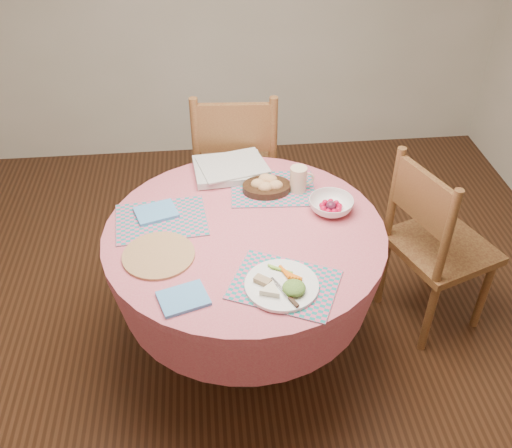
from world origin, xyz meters
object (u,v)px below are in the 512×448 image
Objects in this scene: fruit_bowl at (331,205)px; bread_bowl at (267,185)px; dining_table at (245,263)px; chair_back at (236,168)px; dinner_plate at (284,284)px; wicker_trivet at (159,255)px; latte_mug at (299,179)px; chair_right at (434,243)px.

bread_bowl is at bearing 146.05° from fruit_bowl.
dining_table is 0.47m from fruit_bowl.
fruit_bowl is at bearing -33.95° from bread_bowl.
chair_back reaches higher than dinner_plate.
fruit_bowl is at bearing 17.36° from wicker_trivet.
latte_mug is (0.27, -0.54, 0.26)m from chair_back.
chair_back is 1.05m from wicker_trivet.
chair_right is 8.03× the size of latte_mug.
fruit_bowl is at bearing 69.44° from chair_right.
latte_mug is at bearing 124.92° from fruit_bowl.
dining_table is 4.77× the size of fruit_bowl.
bread_bowl is at bearing 176.24° from latte_mug.
chair_right is at bearing -12.79° from bread_bowl.
chair_right is 1.17m from chair_back.
bread_bowl reaches higher than fruit_bowl.
fruit_bowl is (0.28, 0.48, 0.01)m from dinner_plate.
dining_table is 4.30× the size of dinner_plate.
wicker_trivet is (-0.38, -0.96, 0.20)m from chair_back.
wicker_trivet is at bearing -159.40° from dining_table.
chair_back reaches higher than bread_bowl.
chair_right is 0.74m from latte_mug.
latte_mug is at bearing 32.56° from wicker_trivet.
latte_mug is 0.21m from fruit_bowl.
dining_table is 5.39× the size of bread_bowl.
wicker_trivet is at bearing -147.44° from latte_mug.
chair_back is (0.01, 0.82, -0.00)m from dining_table.
dining_table is at bearing 93.10° from chair_back.
chair_back is 1.22m from dinner_plate.
dinner_plate is at bearing 99.73° from chair_right.
chair_back is 0.59m from bread_bowl.
dinner_plate reaches higher than dining_table.
wicker_trivet is at bearing -162.64° from fruit_bowl.
fruit_bowl is (0.39, -0.72, 0.23)m from chair_back.
chair_back reaches higher than chair_right.
chair_back is at bearing 31.61° from chair_right.
chair_right is 4.29× the size of bread_bowl.
chair_back is 3.68× the size of dinner_plate.
dining_table is 0.45m from dinner_plate.
wicker_trivet is at bearing -139.53° from bread_bowl.
chair_back is 8.62× the size of latte_mug.
bread_bowl reaches higher than wicker_trivet.
dining_table is 0.82m from chair_back.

